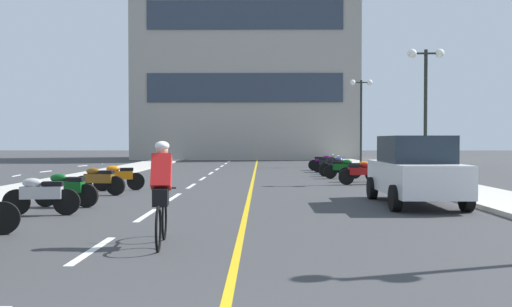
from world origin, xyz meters
name	(u,v)px	position (x,y,z in m)	size (l,w,h in m)	color
ground_plane	(247,180)	(0.00, 21.00, 0.00)	(140.00, 140.00, 0.00)	#38383A
curb_left	(99,174)	(-7.20, 24.00, 0.06)	(2.40, 72.00, 0.12)	#B7B2A8
curb_right	(399,175)	(7.20, 24.00, 0.06)	(2.40, 72.00, 0.12)	#B7B2A8
lane_dash_1	(93,250)	(-2.00, 6.00, 0.00)	(0.14, 2.20, 0.01)	silver
lane_dash_2	(146,215)	(-2.00, 10.00, 0.00)	(0.14, 2.20, 0.01)	silver
lane_dash_3	(174,197)	(-2.00, 14.00, 0.00)	(0.14, 2.20, 0.01)	silver
lane_dash_4	(191,186)	(-2.00, 18.00, 0.00)	(0.14, 2.20, 0.01)	silver
lane_dash_5	(203,179)	(-2.00, 22.00, 0.00)	(0.14, 2.20, 0.01)	silver
lane_dash_6	(211,173)	(-2.00, 26.00, 0.00)	(0.14, 2.20, 0.01)	silver
lane_dash_7	(217,169)	(-2.00, 30.00, 0.00)	(0.14, 2.20, 0.01)	silver
lane_dash_8	(222,166)	(-2.00, 34.00, 0.00)	(0.14, 2.20, 0.01)	silver
lane_dash_9	(226,163)	(-2.00, 38.00, 0.00)	(0.14, 2.20, 0.01)	silver
lane_dash_10	(229,161)	(-2.00, 42.00, 0.00)	(0.14, 2.20, 0.01)	silver
lane_dash_11	(232,160)	(-2.00, 46.00, 0.00)	(0.14, 2.20, 0.01)	silver
centre_line_yellow	(254,176)	(0.25, 24.00, 0.00)	(0.12, 66.00, 0.01)	gold
office_building	(246,48)	(-0.82, 49.60, 10.37)	(20.02, 9.33, 20.75)	#9E998E
street_lamp_mid	(426,84)	(7.19, 19.72, 3.94)	(1.46, 0.36, 5.24)	black
street_lamp_far	(361,103)	(7.07, 33.38, 4.11)	(1.46, 0.36, 5.51)	black
parked_car_near	(415,170)	(4.67, 12.10, 0.92)	(1.93, 4.21, 1.82)	black
motorcycle_3	(41,195)	(-4.38, 9.94, 0.47)	(1.70, 0.60, 0.92)	black
motorcycle_4	(66,189)	(-4.37, 11.50, 0.47)	(1.70, 0.60, 0.92)	black
motorcycle_5	(99,180)	(-4.45, 14.60, 0.47)	(1.69, 0.60, 0.92)	black
motorcycle_6	(119,177)	(-4.22, 16.13, 0.47)	(1.66, 0.72, 0.92)	black
motorcycle_7	(361,172)	(4.42, 18.72, 0.47)	(1.70, 0.60, 0.92)	black
motorcycle_8	(360,170)	(4.64, 20.19, 0.47)	(1.70, 0.60, 0.92)	black
motorcycle_9	(343,168)	(4.24, 22.10, 0.47)	(1.70, 0.60, 0.92)	black
motorcycle_10	(336,166)	(4.13, 23.69, 0.47)	(1.64, 0.80, 0.92)	black
motorcycle_11	(335,165)	(4.33, 25.20, 0.47)	(1.65, 0.76, 0.92)	black
motorcycle_12	(328,164)	(4.15, 26.80, 0.47)	(1.64, 0.80, 0.92)	black
motorcycle_13	(323,162)	(4.12, 28.72, 0.47)	(1.66, 0.74, 0.92)	black
cyclist_rider	(161,190)	(-1.01, 6.46, 0.89)	(0.43, 1.77, 1.71)	black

